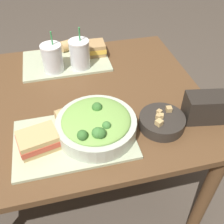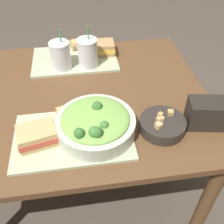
{
  "view_description": "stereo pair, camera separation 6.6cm",
  "coord_description": "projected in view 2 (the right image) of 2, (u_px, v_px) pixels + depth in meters",
  "views": [
    {
      "loc": [
        0.01,
        -0.92,
        1.45
      ],
      "look_at": [
        0.18,
        -0.22,
        0.79
      ],
      "focal_mm": 42.0,
      "sensor_mm": 36.0,
      "label": 1
    },
    {
      "loc": [
        0.07,
        -0.93,
        1.45
      ],
      "look_at": [
        0.18,
        -0.22,
        0.79
      ],
      "focal_mm": 42.0,
      "sensor_mm": 36.0,
      "label": 2
    }
  ],
  "objects": [
    {
      "name": "tray_far",
      "position": [
        75.0,
        59.0,
        1.4
      ],
      "size": [
        0.44,
        0.29,
        0.01
      ],
      "color": "#B2BC99",
      "rests_on": "dining_table"
    },
    {
      "name": "drink_cup_dark",
      "position": [
        61.0,
        56.0,
        1.28
      ],
      "size": [
        0.1,
        0.1,
        0.21
      ],
      "color": "silver",
      "rests_on": "tray_far"
    },
    {
      "name": "tray_near",
      "position": [
        73.0,
        136.0,
        0.99
      ],
      "size": [
        0.44,
        0.29,
        0.01
      ],
      "color": "#B2BC99",
      "rests_on": "dining_table"
    },
    {
      "name": "chip_bag",
      "position": [
        208.0,
        113.0,
        1.01
      ],
      "size": [
        0.17,
        0.12,
        0.11
      ],
      "rotation": [
        0.0,
        0.0,
        -0.18
      ],
      "color": "#28231E",
      "rests_on": "dining_table"
    },
    {
      "name": "baguette_far",
      "position": [
        81.0,
        43.0,
        1.46
      ],
      "size": [
        0.12,
        0.09,
        0.06
      ],
      "rotation": [
        0.0,
        0.0,
        1.9
      ],
      "color": "tan",
      "rests_on": "tray_far"
    },
    {
      "name": "soup_bowl",
      "position": [
        162.0,
        125.0,
        1.01
      ],
      "size": [
        0.18,
        0.18,
        0.07
      ],
      "color": "#2D2823",
      "rests_on": "dining_table"
    },
    {
      "name": "sandwich_near",
      "position": [
        37.0,
        136.0,
        0.94
      ],
      "size": [
        0.16,
        0.13,
        0.06
      ],
      "rotation": [
        0.0,
        0.0,
        0.22
      ],
      "color": "tan",
      "rests_on": "tray_near"
    },
    {
      "name": "baguette_near",
      "position": [
        75.0,
        110.0,
        1.05
      ],
      "size": [
        0.15,
        0.09,
        0.06
      ],
      "rotation": [
        0.0,
        0.0,
        1.81
      ],
      "color": "tan",
      "rests_on": "tray_near"
    },
    {
      "name": "dining_table",
      "position": [
        68.0,
        111.0,
        1.24
      ],
      "size": [
        1.27,
        0.95,
        0.71
      ],
      "color": "brown",
      "rests_on": "ground_plane"
    },
    {
      "name": "sandwich_far",
      "position": [
        100.0,
        48.0,
        1.41
      ],
      "size": [
        0.16,
        0.11,
        0.06
      ],
      "rotation": [
        0.0,
        0.0,
        -0.04
      ],
      "color": "tan",
      "rests_on": "tray_far"
    },
    {
      "name": "salad_bowl",
      "position": [
        95.0,
        123.0,
        0.97
      ],
      "size": [
        0.3,
        0.3,
        0.11
      ],
      "color": "beige",
      "rests_on": "tray_near"
    },
    {
      "name": "drink_cup_red",
      "position": [
        88.0,
        54.0,
        1.3
      ],
      "size": [
        0.1,
        0.1,
        0.21
      ],
      "color": "silver",
      "rests_on": "tray_far"
    },
    {
      "name": "ground_plane",
      "position": [
        79.0,
        183.0,
        1.65
      ],
      "size": [
        12.0,
        12.0,
        0.0
      ],
      "primitive_type": "plane",
      "color": "#4C4238"
    }
  ]
}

